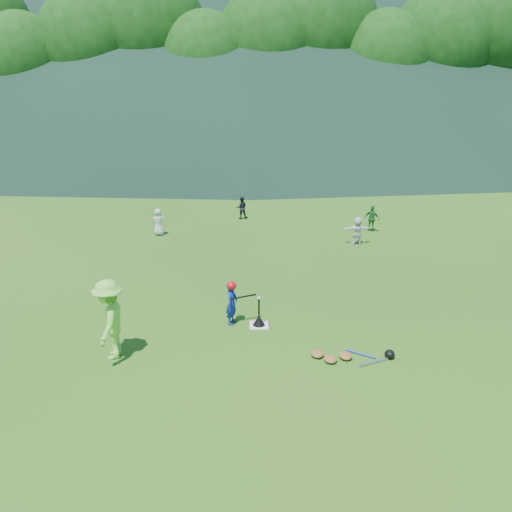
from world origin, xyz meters
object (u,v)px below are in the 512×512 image
Objects in this scene: adult_coach at (110,320)px; fielder_c at (372,219)px; home_plate at (259,325)px; fielder_b at (242,208)px; batter_child at (232,303)px; batting_tee at (259,321)px; fielder_d at (357,231)px; equipment_pile at (346,356)px; fielder_a at (158,222)px.

fielder_c is at bearing 138.92° from adult_coach.
fielder_b reaches higher than home_plate.
batting_tee is (0.65, -0.14, -0.42)m from batter_child.
home_plate is 9.02m from fielder_c.
adult_coach reaches higher than fielder_d.
home_plate is 7.22m from fielder_d.
batting_tee is 0.38× the size of equipment_pile.
equipment_pile is (1.82, -1.56, -0.06)m from batting_tee.
fielder_d reaches higher than batting_tee.
batter_child is 1.60× the size of batting_tee.
batter_child is 1.14× the size of fielder_b.
batter_child is 9.55m from fielder_b.
fielder_c reaches higher than fielder_b.
batter_child is 3.04m from equipment_pile.
home_plate is at bearing 96.03° from fielder_c.
adult_coach is at bearing 177.30° from equipment_pile.
home_plate is 9.70m from fielder_b.
home_plate is at bearing 57.50° from fielder_d.
home_plate is 0.12m from batting_tee.
batting_tee is at bearing 87.24° from fielder_b.
fielder_a is 10.51m from equipment_pile.
home_plate is at bearing 0.00° from batting_tee.
adult_coach is 1.73× the size of fielder_a.
fielder_d is (-0.92, -1.55, -0.00)m from fielder_c.
equipment_pile reaches higher than home_plate.
fielder_d is 0.56× the size of equipment_pile.
fielder_c is at bearing 153.56° from fielder_b.
fielder_b is 11.47m from equipment_pile.
fielder_a is 7.42m from fielder_d.
fielder_b is 9.70m from batting_tee.
fielder_d is (3.74, 6.16, 0.50)m from home_plate.
fielder_a is at bearing -177.67° from adult_coach.
fielder_a is (-3.56, 7.45, 0.50)m from home_plate.
adult_coach is 11.98m from fielder_c.
adult_coach reaches higher than equipment_pile.
fielder_a is (-2.91, 7.32, -0.03)m from batter_child.
fielder_b is at bearing 92.42° from batting_tee.
equipment_pile is (5.02, -0.24, -0.82)m from adult_coach.
fielder_c is 1.81m from fielder_d.
equipment_pile is at bearing 96.03° from fielder_b.
fielder_a reaches higher than equipment_pile.
home_plate is at bearing 123.63° from fielder_a.
adult_coach is 11.36m from fielder_b.
fielder_c is at bearing 72.96° from equipment_pile.
home_plate is 0.25× the size of adult_coach.
batter_child is 1.06× the size of fielder_a.
batting_tee is at bearing 0.00° from home_plate.
batter_child is at bearing 119.78° from adult_coach.
fielder_b is at bearing 18.82° from batter_child.
fielder_c is (8.23, 0.26, -0.00)m from fielder_a.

